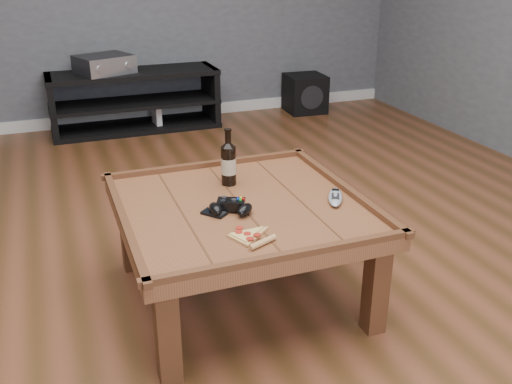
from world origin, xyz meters
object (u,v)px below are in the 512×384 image
object	(u,v)px
av_receiver	(104,64)
subwoofer	(305,93)
media_console	(135,101)
game_console	(157,116)
pizza_slice	(249,237)
coffee_table	(241,217)
game_controller	(230,207)
remote_control	(335,197)
smartphone	(214,213)
beer_bottle	(229,162)

from	to	relation	value
av_receiver	subwoofer	xyz separation A→B (m)	(1.82, 0.02, -0.40)
media_console	game_console	bearing A→B (deg)	-13.23
media_console	pizza_slice	world-z (taller)	media_console
coffee_table	game_controller	distance (m)	0.12
game_controller	subwoofer	bearing A→B (deg)	83.61
remote_control	smartphone	bearing A→B (deg)	-156.80
beer_bottle	av_receiver	world-z (taller)	beer_bottle
game_controller	game_console	size ratio (longest dim) A/B	0.79
av_receiver	beer_bottle	bearing A→B (deg)	-105.37
smartphone	remote_control	xyz separation A→B (m)	(0.52, -0.05, 0.01)
game_controller	game_console	world-z (taller)	game_controller
media_console	beer_bottle	xyz separation A→B (m)	(0.02, -2.52, 0.31)
coffee_table	media_console	world-z (taller)	media_console
remote_control	coffee_table	bearing A→B (deg)	-166.00
beer_bottle	game_console	size ratio (longest dim) A/B	1.11
av_receiver	subwoofer	bearing A→B (deg)	-20.19
game_controller	pizza_slice	bearing A→B (deg)	-66.91
subwoofer	game_console	bearing A→B (deg)	-174.42
coffee_table	remote_control	world-z (taller)	remote_control
beer_bottle	remote_control	world-z (taller)	beer_bottle
beer_bottle	pizza_slice	distance (m)	0.55
game_controller	av_receiver	distance (m)	2.81
media_console	game_console	size ratio (longest dim) A/B	5.95
game_controller	remote_control	world-z (taller)	game_controller
game_controller	subwoofer	xyz separation A→B (m)	(1.67, 2.83, -0.30)
av_receiver	subwoofer	size ratio (longest dim) A/B	1.37
media_console	game_controller	distance (m)	2.82
coffee_table	pizza_slice	xyz separation A→B (m)	(-0.07, -0.30, 0.07)
pizza_slice	remote_control	distance (m)	0.50
media_console	remote_control	bearing A→B (deg)	-82.16
subwoofer	game_console	size ratio (longest dim) A/B	1.57
media_console	beer_bottle	world-z (taller)	beer_bottle
beer_bottle	game_console	bearing A→B (deg)	86.66
smartphone	game_console	distance (m)	2.80
game_controller	smartphone	xyz separation A→B (m)	(-0.07, 0.01, -0.02)
smartphone	av_receiver	xyz separation A→B (m)	(-0.09, 2.80, 0.12)
smartphone	subwoofer	xyz separation A→B (m)	(1.73, 2.82, -0.28)
coffee_table	media_console	xyz separation A→B (m)	(0.00, 2.75, -0.15)
beer_bottle	game_console	world-z (taller)	beer_bottle
beer_bottle	smartphone	xyz separation A→B (m)	(-0.16, -0.29, -0.10)
coffee_table	subwoofer	world-z (taller)	coffee_table
coffee_table	game_console	distance (m)	2.73
subwoofer	game_console	distance (m)	1.44
pizza_slice	av_receiver	size ratio (longest dim) A/B	0.50
game_controller	pizza_slice	world-z (taller)	game_controller
remote_control	subwoofer	bearing A→B (deg)	95.23
pizza_slice	smartphone	bearing A→B (deg)	81.20
coffee_table	remote_control	distance (m)	0.41
pizza_slice	av_receiver	distance (m)	3.05
pizza_slice	subwoofer	distance (m)	3.50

